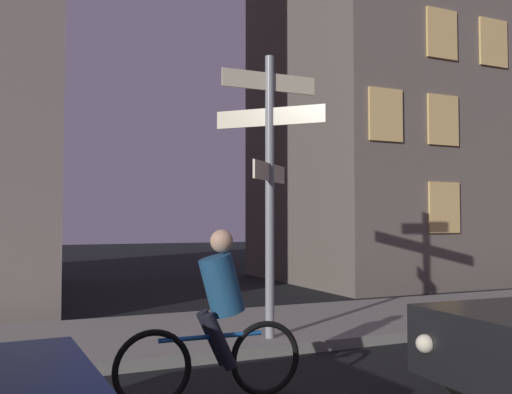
% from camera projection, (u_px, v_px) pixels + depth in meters
% --- Properties ---
extents(sidewalk_kerb, '(40.00, 2.93, 0.14)m').
position_uv_depth(sidewalk_kerb, '(244.00, 329.00, 8.35)').
color(sidewalk_kerb, gray).
rests_on(sidewalk_kerb, ground_plane).
extents(signpost, '(1.37, 1.12, 3.78)m').
position_uv_depth(signpost, '(270.00, 169.00, 7.50)').
color(signpost, gray).
rests_on(signpost, sidewalk_kerb).
extents(cyclist, '(1.82, 0.33, 1.61)m').
position_uv_depth(cyclist, '(217.00, 321.00, 5.24)').
color(cyclist, black).
rests_on(cyclist, ground_plane).
extents(building_right_block, '(8.30, 6.20, 13.38)m').
position_uv_depth(building_right_block, '(412.00, 55.00, 16.86)').
color(building_right_block, '#6B6056').
rests_on(building_right_block, ground_plane).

